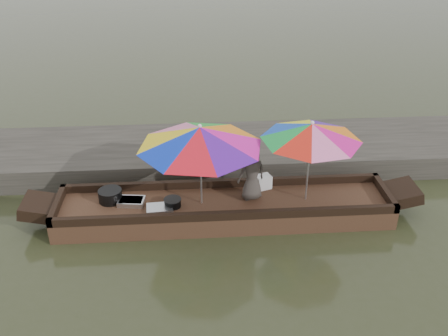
{
  "coord_description": "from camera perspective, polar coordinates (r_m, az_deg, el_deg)",
  "views": [
    {
      "loc": [
        -0.56,
        -7.64,
        5.24
      ],
      "look_at": [
        0.0,
        0.1,
        1.0
      ],
      "focal_mm": 40.0,
      "sensor_mm": 36.0,
      "label": 1
    }
  ],
  "objects": [
    {
      "name": "vendor",
      "position": [
        8.96,
        3.19,
        -0.57
      ],
      "size": [
        0.59,
        0.48,
        1.05
      ],
      "primitive_type": "imported",
      "rotation": [
        0.0,
        0.0,
        3.45
      ],
      "color": "#403A35",
      "rests_on": "boat_hull"
    },
    {
      "name": "tray_scallop",
      "position": [
        8.93,
        -7.36,
        -4.58
      ],
      "size": [
        0.49,
        0.35,
        0.06
      ],
      "primitive_type": "cube",
      "rotation": [
        0.0,
        0.0,
        0.07
      ],
      "color": "silver",
      "rests_on": "boat_hull"
    },
    {
      "name": "umbrella_stern",
      "position": [
        8.92,
        9.66,
        0.73
      ],
      "size": [
        2.09,
        2.09,
        1.55
      ],
      "primitive_type": null,
      "rotation": [
        0.0,
        0.0,
        -0.21
      ],
      "color": "orange",
      "rests_on": "boat_hull"
    },
    {
      "name": "charcoal_grill",
      "position": [
        8.98,
        -5.89,
        -4.0
      ],
      "size": [
        0.3,
        0.3,
        0.14
      ],
      "primitive_type": "cylinder",
      "color": "black",
      "rests_on": "boat_hull"
    },
    {
      "name": "umbrella_bow",
      "position": [
        8.68,
        -2.67,
        0.31
      ],
      "size": [
        2.6,
        2.6,
        1.55
      ],
      "primitive_type": null,
      "rotation": [
        0.0,
        0.0,
        0.21
      ],
      "color": "orange",
      "rests_on": "boat_hull"
    },
    {
      "name": "tray_crayfish",
      "position": [
        9.17,
        -10.54,
        -3.79
      ],
      "size": [
        0.5,
        0.38,
        0.09
      ],
      "primitive_type": "cube",
      "rotation": [
        0.0,
        0.0,
        -0.12
      ],
      "color": "silver",
      "rests_on": "boat_hull"
    },
    {
      "name": "water",
      "position": [
        9.28,
        0.04,
        -5.72
      ],
      "size": [
        80.0,
        80.0,
        0.0
      ],
      "primitive_type": "plane",
      "color": "#31361E",
      "rests_on": "ground"
    },
    {
      "name": "boat_hull",
      "position": [
        9.18,
        0.05,
        -4.82
      ],
      "size": [
        6.06,
        1.2,
        0.35
      ],
      "primitive_type": "cube",
      "color": "#392216",
      "rests_on": "water"
    },
    {
      "name": "cooking_pot",
      "position": [
        9.29,
        -12.86,
        -3.09
      ],
      "size": [
        0.43,
        0.43,
        0.22
      ],
      "primitive_type": "cylinder",
      "color": "black",
      "rests_on": "boat_hull"
    },
    {
      "name": "supply_bag",
      "position": [
        9.48,
        4.49,
        -1.59
      ],
      "size": [
        0.34,
        0.3,
        0.26
      ],
      "primitive_type": "cube",
      "rotation": [
        0.0,
        0.0,
        0.34
      ],
      "color": "silver",
      "rests_on": "boat_hull"
    },
    {
      "name": "dock",
      "position": [
        11.05,
        -0.79,
        1.79
      ],
      "size": [
        22.0,
        2.2,
        0.5
      ],
      "primitive_type": "cube",
      "color": "#2D2B26",
      "rests_on": "ground"
    }
  ]
}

